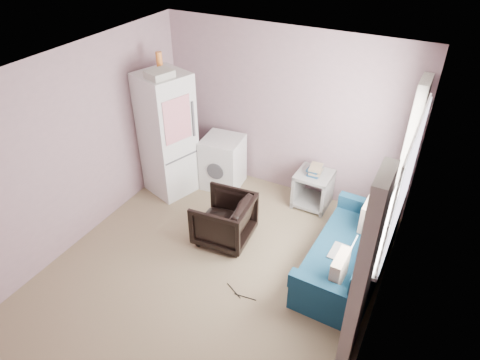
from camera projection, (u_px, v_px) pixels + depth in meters
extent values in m
cube|color=#8D795C|center=(214.00, 270.00, 5.34)|extent=(3.80, 4.20, 0.02)
cube|color=silver|center=(205.00, 75.00, 3.94)|extent=(3.80, 4.20, 0.02)
cube|color=gray|center=(285.00, 113.00, 6.19)|extent=(3.80, 0.02, 2.50)
cube|color=gray|center=(61.00, 335.00, 3.09)|extent=(3.80, 0.02, 2.50)
cube|color=gray|center=(80.00, 147.00, 5.37)|extent=(0.02, 4.20, 2.50)
cube|color=gray|center=(390.00, 242.00, 3.91)|extent=(0.02, 4.20, 2.50)
cube|color=white|center=(407.00, 181.00, 4.29)|extent=(0.01, 1.60, 1.20)
imported|color=black|center=(224.00, 217.00, 5.62)|extent=(0.71, 0.75, 0.72)
cube|color=silver|center=(168.00, 135.00, 6.29)|extent=(0.81, 0.81, 1.88)
cube|color=#44454B|center=(183.00, 157.00, 6.23)|extent=(0.20, 0.58, 0.02)
cube|color=#44454B|center=(193.00, 119.00, 6.06)|extent=(0.03, 0.04, 0.54)
cube|color=white|center=(178.00, 120.00, 5.87)|extent=(0.15, 0.43, 0.65)
cylinder|color=orange|center=(159.00, 61.00, 5.77)|extent=(0.11, 0.11, 0.26)
cube|color=#B5B5AB|center=(160.00, 74.00, 5.60)|extent=(0.37, 0.39, 0.10)
cube|color=silver|center=(223.00, 162.00, 6.67)|extent=(0.64, 0.64, 0.82)
cube|color=#44454B|center=(222.00, 141.00, 6.45)|extent=(0.59, 0.58, 0.05)
cylinder|color=#44454B|center=(215.00, 171.00, 6.44)|extent=(0.27, 0.05, 0.27)
cube|color=gray|center=(315.00, 175.00, 6.16)|extent=(0.51, 0.51, 0.04)
cube|color=gray|center=(312.00, 201.00, 6.41)|extent=(0.51, 0.51, 0.04)
cube|color=gray|center=(299.00, 185.00, 6.39)|extent=(0.05, 0.50, 0.55)
cube|color=gray|center=(328.00, 193.00, 6.21)|extent=(0.05, 0.50, 0.55)
cube|color=navy|center=(315.00, 173.00, 6.14)|extent=(0.17, 0.25, 0.03)
cube|color=gray|center=(316.00, 171.00, 6.11)|extent=(0.18, 0.25, 0.03)
cube|color=navy|center=(315.00, 168.00, 6.11)|extent=(0.19, 0.26, 0.03)
cube|color=gray|center=(316.00, 167.00, 6.07)|extent=(0.19, 0.26, 0.03)
cube|color=navy|center=(346.00, 262.00, 5.18)|extent=(0.86, 1.72, 0.38)
cube|color=navy|center=(378.00, 246.00, 4.83)|extent=(0.24, 1.69, 0.41)
cube|color=navy|center=(325.00, 291.00, 4.44)|extent=(0.80, 0.16, 0.19)
cube|color=navy|center=(369.00, 208.00, 5.61)|extent=(0.80, 0.16, 0.19)
cube|color=beige|center=(339.00, 270.00, 4.56)|extent=(0.13, 0.38, 0.38)
cube|color=beige|center=(368.00, 214.00, 5.35)|extent=(0.13, 0.38, 0.38)
cube|color=gray|center=(340.00, 252.00, 5.04)|extent=(0.23, 0.32, 0.02)
cube|color=silver|center=(351.00, 249.00, 4.93)|extent=(0.07, 0.31, 0.20)
cube|color=white|center=(388.00, 227.00, 4.67)|extent=(0.14, 1.70, 0.04)
cube|color=white|center=(393.00, 226.00, 4.63)|extent=(0.02, 1.68, 0.05)
cube|color=white|center=(405.00, 180.00, 4.30)|extent=(0.02, 1.68, 0.05)
cube|color=white|center=(419.00, 127.00, 3.96)|extent=(0.02, 1.68, 0.05)
cube|color=white|center=(389.00, 226.00, 3.71)|extent=(0.02, 0.05, 1.20)
cube|color=white|center=(400.00, 194.00, 4.10)|extent=(0.02, 0.05, 1.20)
cube|color=white|center=(409.00, 168.00, 4.50)|extent=(0.02, 0.05, 1.20)
cube|color=white|center=(417.00, 146.00, 4.89)|extent=(0.02, 0.05, 1.20)
cube|color=beige|center=(363.00, 276.00, 3.76)|extent=(0.12, 0.46, 2.18)
cube|color=beige|center=(406.00, 162.00, 5.35)|extent=(0.12, 0.46, 2.18)
cylinder|color=black|center=(245.00, 297.00, 4.96)|extent=(0.27, 0.04, 0.01)
cylinder|color=black|center=(234.00, 290.00, 5.04)|extent=(0.25, 0.14, 0.01)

